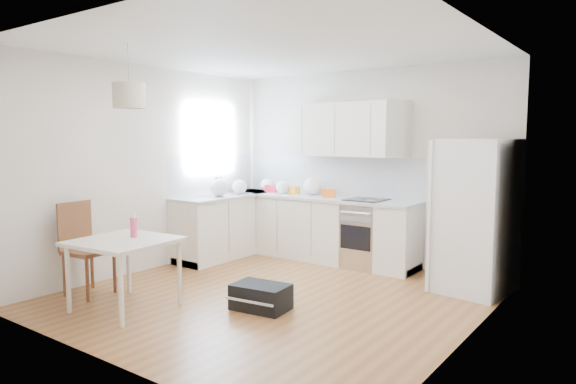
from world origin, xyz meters
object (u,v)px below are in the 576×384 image
Objects in this scene: gym_bag at (261,297)px; refrigerator at (478,216)px; dining_chair at (89,249)px; dining_table at (124,247)px.

refrigerator is at bearing 44.25° from gym_bag.
dining_chair is at bearing -135.37° from refrigerator.
dining_table is at bearing -128.07° from refrigerator.
dining_chair is 1.84× the size of gym_bag.
gym_bag is at bearing -122.39° from refrigerator.
gym_bag is (1.87, 0.74, -0.39)m from dining_chair.
refrigerator is at bearing 40.66° from dining_table.
gym_bag is at bearing 14.86° from dining_chair.
gym_bag is (1.14, 0.80, -0.52)m from dining_table.
dining_table reaches higher than gym_bag.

